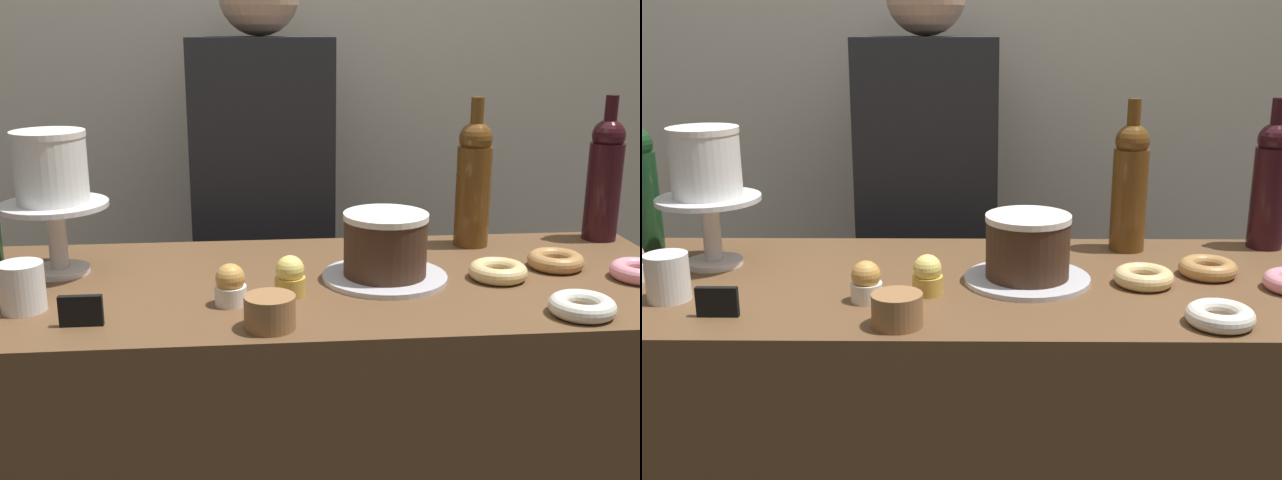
{
  "view_description": "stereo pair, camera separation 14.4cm",
  "coord_description": "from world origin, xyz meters",
  "views": [
    {
      "loc": [
        -0.13,
        -1.38,
        1.43
      ],
      "look_at": [
        0.0,
        0.0,
        1.04
      ],
      "focal_mm": 42.86,
      "sensor_mm": 36.0,
      "label": 1
    },
    {
      "loc": [
        0.01,
        -1.39,
        1.43
      ],
      "look_at": [
        0.0,
        0.0,
        1.04
      ],
      "focal_mm": 42.86,
      "sensor_mm": 36.0,
      "label": 2
    }
  ],
  "objects": [
    {
      "name": "donut_glazed",
      "position": [
        0.34,
        -0.03,
        0.97
      ],
      "size": [
        0.11,
        0.11,
        0.03
      ],
      "color": "#E0C17F",
      "rests_on": "display_counter"
    },
    {
      "name": "coffee_cup_ceramic",
      "position": [
        -0.52,
        -0.11,
        1.0
      ],
      "size": [
        0.08,
        0.08,
        0.08
      ],
      "color": "white",
      "rests_on": "display_counter"
    },
    {
      "name": "cookie_stack",
      "position": [
        -0.1,
        -0.23,
        0.98
      ],
      "size": [
        0.08,
        0.08,
        0.05
      ],
      "color": "olive",
      "rests_on": "display_counter"
    },
    {
      "name": "cupcake_caramel",
      "position": [
        -0.17,
        -0.12,
        0.99
      ],
      "size": [
        0.06,
        0.06,
        0.07
      ],
      "color": "white",
      "rests_on": "display_counter"
    },
    {
      "name": "donut_maple",
      "position": [
        0.48,
        0.03,
        0.97
      ],
      "size": [
        0.11,
        0.11,
        0.03
      ],
      "color": "#B27F47",
      "rests_on": "display_counter"
    },
    {
      "name": "price_sign_chalkboard",
      "position": [
        -0.41,
        -0.19,
        0.98
      ],
      "size": [
        0.07,
        0.01,
        0.05
      ],
      "color": "black",
      "rests_on": "display_counter"
    },
    {
      "name": "barista_figure",
      "position": [
        -0.1,
        0.59,
        0.84
      ],
      "size": [
        0.36,
        0.22,
        1.6
      ],
      "color": "black",
      "rests_on": "ground_plane"
    },
    {
      "name": "white_layer_cake",
      "position": [
        -0.51,
        0.09,
        1.17
      ],
      "size": [
        0.14,
        0.14,
        0.14
      ],
      "color": "white",
      "rests_on": "cake_stand_pedestal"
    },
    {
      "name": "cake_stand_pedestal",
      "position": [
        -0.51,
        0.09,
        1.05
      ],
      "size": [
        0.21,
        0.21,
        0.14
      ],
      "color": "silver",
      "rests_on": "display_counter"
    },
    {
      "name": "donut_sugar",
      "position": [
        0.42,
        -0.22,
        0.97
      ],
      "size": [
        0.11,
        0.11,
        0.03
      ],
      "color": "silver",
      "rests_on": "display_counter"
    },
    {
      "name": "silver_serving_platter",
      "position": [
        0.12,
        -0.01,
        0.96
      ],
      "size": [
        0.24,
        0.24,
        0.01
      ],
      "color": "silver",
      "rests_on": "display_counter"
    },
    {
      "name": "cupcake_lemon",
      "position": [
        -0.06,
        -0.08,
        0.99
      ],
      "size": [
        0.06,
        0.06,
        0.07
      ],
      "color": "gold",
      "rests_on": "display_counter"
    },
    {
      "name": "back_wall",
      "position": [
        0.0,
        0.87,
        1.3
      ],
      "size": [
        6.0,
        0.05,
        2.6
      ],
      "color": "beige",
      "rests_on": "ground_plane"
    },
    {
      "name": "wine_bottle_amber",
      "position": [
        0.36,
        0.21,
        1.1
      ],
      "size": [
        0.08,
        0.08,
        0.33
      ],
      "color": "#5B3814",
      "rests_on": "display_counter"
    },
    {
      "name": "wine_bottle_dark_red",
      "position": [
        0.66,
        0.23,
        1.1
      ],
      "size": [
        0.08,
        0.08,
        0.33
      ],
      "color": "black",
      "rests_on": "display_counter"
    },
    {
      "name": "chocolate_round_cake",
      "position": [
        0.12,
        -0.01,
        1.03
      ],
      "size": [
        0.16,
        0.16,
        0.12
      ],
      "color": "#3D2619",
      "rests_on": "silver_serving_platter"
    }
  ]
}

